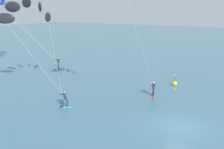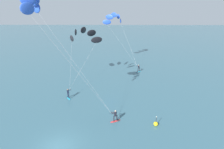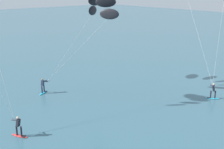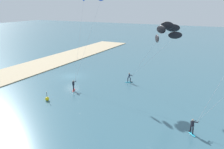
# 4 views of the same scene
# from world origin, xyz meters

# --- Properties ---
(ground_plane) EXTENTS (240.00, 240.00, 0.00)m
(ground_plane) POSITION_xyz_m (0.00, 0.00, 0.00)
(ground_plane) COLOR #386070
(kitesurfer_nearshore) EXTENTS (6.39, 9.00, 10.64)m
(kitesurfer_nearshore) POSITION_xyz_m (0.45, 17.37, 8.98)
(kitesurfer_nearshore) COLOR #23ADD1
(kitesurfer_nearshore) RESTS_ON ground
(kitesurfer_mid_water) EXTENTS (9.91, 4.39, 15.68)m
(kitesurfer_mid_water) POSITION_xyz_m (-1.64, 3.69, 13.88)
(kitesurfer_mid_water) COLOR red
(kitesurfer_mid_water) RESTS_ON ground
(kitesurfer_far_out) EXTENTS (8.93, 9.02, 12.52)m
(kitesurfer_far_out) POSITION_xyz_m (6.09, 29.29, 10.83)
(kitesurfer_far_out) COLOR #23ADD1
(kitesurfer_far_out) RESTS_ON ground
(marker_buoy) EXTENTS (0.56, 0.56, 1.38)m
(marker_buoy) POSITION_xyz_m (11.32, 4.02, 0.30)
(marker_buoy) COLOR yellow
(marker_buoy) RESTS_ON ground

